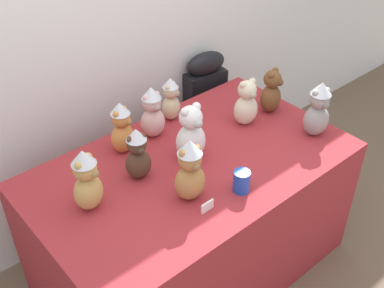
{
  "coord_description": "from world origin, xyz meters",
  "views": [
    {
      "loc": [
        -1.23,
        -1.18,
        2.3
      ],
      "look_at": [
        0.0,
        0.25,
        0.91
      ],
      "focal_mm": 44.84,
      "sensor_mm": 36.0,
      "label": 1
    }
  ],
  "objects_px": {
    "teddy_bear_chestnut": "(271,92)",
    "teddy_bear_blush": "(152,113)",
    "party_cup_blue": "(242,181)",
    "teddy_bear_ash": "(318,110)",
    "teddy_bear_ginger": "(122,128)",
    "teddy_bear_sand": "(171,99)",
    "teddy_bear_snow": "(191,134)",
    "teddy_bear_honey": "(87,180)",
    "display_table": "(192,218)",
    "teddy_bear_caramel": "(190,171)",
    "teddy_bear_cream": "(246,104)",
    "instrument_case": "(205,116)",
    "teddy_bear_cocoa": "(138,154)"
  },
  "relations": [
    {
      "from": "teddy_bear_cream",
      "to": "teddy_bear_chestnut",
      "type": "height_order",
      "value": "teddy_bear_cream"
    },
    {
      "from": "teddy_bear_snow",
      "to": "teddy_bear_honey",
      "type": "bearing_deg",
      "value": 177.12
    },
    {
      "from": "teddy_bear_honey",
      "to": "teddy_bear_snow",
      "type": "bearing_deg",
      "value": -27.06
    },
    {
      "from": "instrument_case",
      "to": "teddy_bear_caramel",
      "type": "height_order",
      "value": "teddy_bear_caramel"
    },
    {
      "from": "instrument_case",
      "to": "teddy_bear_ash",
      "type": "bearing_deg",
      "value": -80.13
    },
    {
      "from": "display_table",
      "to": "teddy_bear_cocoa",
      "type": "bearing_deg",
      "value": 161.2
    },
    {
      "from": "teddy_bear_ash",
      "to": "teddy_bear_cocoa",
      "type": "xyz_separation_m",
      "value": [
        -0.94,
        0.33,
        -0.02
      ]
    },
    {
      "from": "teddy_bear_ginger",
      "to": "teddy_bear_cream",
      "type": "bearing_deg",
      "value": -41.45
    },
    {
      "from": "teddy_bear_ginger",
      "to": "party_cup_blue",
      "type": "distance_m",
      "value": 0.67
    },
    {
      "from": "display_table",
      "to": "instrument_case",
      "type": "distance_m",
      "value": 0.9
    },
    {
      "from": "teddy_bear_blush",
      "to": "teddy_bear_caramel",
      "type": "bearing_deg",
      "value": -103.82
    },
    {
      "from": "teddy_bear_honey",
      "to": "teddy_bear_ginger",
      "type": "bearing_deg",
      "value": 10.67
    },
    {
      "from": "display_table",
      "to": "teddy_bear_cream",
      "type": "bearing_deg",
      "value": 9.93
    },
    {
      "from": "teddy_bear_ash",
      "to": "teddy_bear_caramel",
      "type": "distance_m",
      "value": 0.85
    },
    {
      "from": "display_table",
      "to": "teddy_bear_ginger",
      "type": "distance_m",
      "value": 0.65
    },
    {
      "from": "teddy_bear_chestnut",
      "to": "teddy_bear_blush",
      "type": "distance_m",
      "value": 0.71
    },
    {
      "from": "teddy_bear_ash",
      "to": "teddy_bear_caramel",
      "type": "xyz_separation_m",
      "value": [
        -0.84,
        0.06,
        0.0
      ]
    },
    {
      "from": "instrument_case",
      "to": "party_cup_blue",
      "type": "bearing_deg",
      "value": -115.34
    },
    {
      "from": "teddy_bear_blush",
      "to": "teddy_bear_cocoa",
      "type": "xyz_separation_m",
      "value": [
        -0.26,
        -0.23,
        -0.01
      ]
    },
    {
      "from": "teddy_bear_caramel",
      "to": "party_cup_blue",
      "type": "relative_size",
      "value": 2.94
    },
    {
      "from": "teddy_bear_chestnut",
      "to": "party_cup_blue",
      "type": "height_order",
      "value": "teddy_bear_chestnut"
    },
    {
      "from": "teddy_bear_cream",
      "to": "party_cup_blue",
      "type": "xyz_separation_m",
      "value": [
        -0.42,
        -0.39,
        -0.07
      ]
    },
    {
      "from": "instrument_case",
      "to": "teddy_bear_blush",
      "type": "distance_m",
      "value": 0.84
    },
    {
      "from": "teddy_bear_cream",
      "to": "teddy_bear_sand",
      "type": "bearing_deg",
      "value": 138.15
    },
    {
      "from": "teddy_bear_honey",
      "to": "teddy_bear_snow",
      "type": "xyz_separation_m",
      "value": [
        0.58,
        -0.02,
        -0.01
      ]
    },
    {
      "from": "teddy_bear_sand",
      "to": "party_cup_blue",
      "type": "bearing_deg",
      "value": -125.07
    },
    {
      "from": "display_table",
      "to": "teddy_bear_ginger",
      "type": "height_order",
      "value": "teddy_bear_ginger"
    },
    {
      "from": "teddy_bear_blush",
      "to": "teddy_bear_caramel",
      "type": "relative_size",
      "value": 0.93
    },
    {
      "from": "party_cup_blue",
      "to": "teddy_bear_ash",
      "type": "bearing_deg",
      "value": 5.96
    },
    {
      "from": "teddy_bear_honey",
      "to": "teddy_bear_blush",
      "type": "xyz_separation_m",
      "value": [
        0.55,
        0.26,
        -0.01
      ]
    },
    {
      "from": "party_cup_blue",
      "to": "teddy_bear_chestnut",
      "type": "bearing_deg",
      "value": 31.59
    },
    {
      "from": "display_table",
      "to": "teddy_bear_chestnut",
      "type": "height_order",
      "value": "teddy_bear_chestnut"
    },
    {
      "from": "teddy_bear_chestnut",
      "to": "teddy_bear_snow",
      "type": "height_order",
      "value": "teddy_bear_snow"
    },
    {
      "from": "display_table",
      "to": "teddy_bear_chestnut",
      "type": "relative_size",
      "value": 6.14
    },
    {
      "from": "teddy_bear_ginger",
      "to": "teddy_bear_sand",
      "type": "relative_size",
      "value": 1.11
    },
    {
      "from": "instrument_case",
      "to": "teddy_bear_chestnut",
      "type": "bearing_deg",
      "value": -79.71
    },
    {
      "from": "teddy_bear_cream",
      "to": "party_cup_blue",
      "type": "bearing_deg",
      "value": -132.03
    },
    {
      "from": "instrument_case",
      "to": "teddy_bear_snow",
      "type": "xyz_separation_m",
      "value": [
        -0.62,
        -0.58,
        0.44
      ]
    },
    {
      "from": "party_cup_blue",
      "to": "teddy_bear_cream",
      "type": "bearing_deg",
      "value": 42.51
    },
    {
      "from": "display_table",
      "to": "teddy_bear_honey",
      "type": "distance_m",
      "value": 0.78
    },
    {
      "from": "instrument_case",
      "to": "teddy_bear_cocoa",
      "type": "xyz_separation_m",
      "value": [
        -0.91,
        -0.53,
        0.43
      ]
    },
    {
      "from": "teddy_bear_ash",
      "to": "teddy_bear_sand",
      "type": "relative_size",
      "value": 1.22
    },
    {
      "from": "teddy_bear_caramel",
      "to": "party_cup_blue",
      "type": "distance_m",
      "value": 0.26
    },
    {
      "from": "teddy_bear_sand",
      "to": "teddy_bear_cream",
      "type": "bearing_deg",
      "value": -71.28
    },
    {
      "from": "teddy_bear_cream",
      "to": "display_table",
      "type": "bearing_deg",
      "value": -164.62
    },
    {
      "from": "teddy_bear_honey",
      "to": "teddy_bear_ginger",
      "type": "relative_size",
      "value": 1.09
    },
    {
      "from": "teddy_bear_honey",
      "to": "teddy_bear_cream",
      "type": "height_order",
      "value": "teddy_bear_honey"
    },
    {
      "from": "teddy_bear_cream",
      "to": "teddy_bear_ash",
      "type": "xyz_separation_m",
      "value": [
        0.21,
        -0.32,
        0.03
      ]
    },
    {
      "from": "teddy_bear_honey",
      "to": "teddy_bear_chestnut",
      "type": "bearing_deg",
      "value": -24.2
    },
    {
      "from": "teddy_bear_cocoa",
      "to": "instrument_case",
      "type": "bearing_deg",
      "value": 41.47
    }
  ]
}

